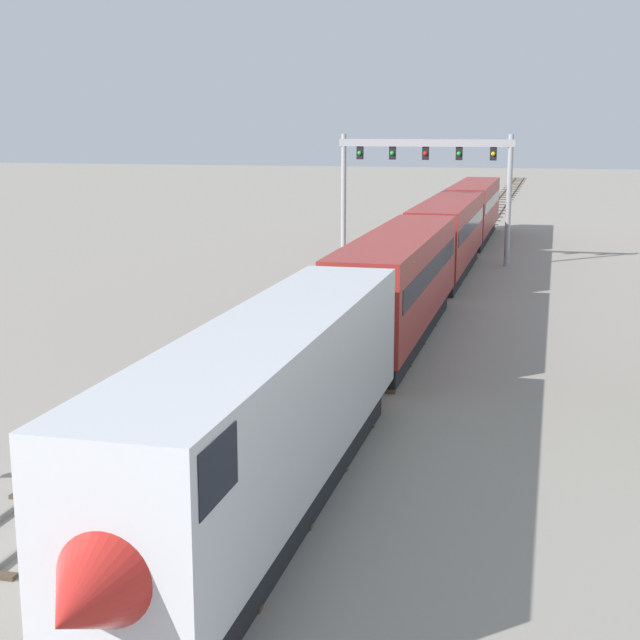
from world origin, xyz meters
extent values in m
plane|color=gray|center=(0.00, 0.00, 0.00)|extent=(400.00, 400.00, 0.00)
cube|color=slate|center=(1.28, 60.00, 0.08)|extent=(0.07, 200.00, 0.16)
cube|color=slate|center=(2.72, 60.00, 0.08)|extent=(0.07, 200.00, 0.16)
cube|color=#473828|center=(2.00, -2.00, 0.05)|extent=(2.60, 0.24, 0.10)
cube|color=#473828|center=(2.00, 2.00, 0.05)|extent=(2.60, 0.24, 0.10)
cube|color=#473828|center=(2.00, 6.00, 0.05)|extent=(2.60, 0.24, 0.10)
cube|color=#473828|center=(2.00, 10.00, 0.05)|extent=(2.60, 0.24, 0.10)
cube|color=#473828|center=(2.00, 14.00, 0.05)|extent=(2.60, 0.24, 0.10)
cube|color=#473828|center=(2.00, 18.00, 0.05)|extent=(2.60, 0.24, 0.10)
cube|color=#473828|center=(2.00, 22.00, 0.05)|extent=(2.60, 0.24, 0.10)
cube|color=#473828|center=(2.00, 26.00, 0.05)|extent=(2.60, 0.24, 0.10)
cube|color=#473828|center=(2.00, 30.00, 0.05)|extent=(2.60, 0.24, 0.10)
cube|color=#473828|center=(2.00, 34.00, 0.05)|extent=(2.60, 0.24, 0.10)
cube|color=#473828|center=(2.00, 38.00, 0.05)|extent=(2.60, 0.24, 0.10)
cube|color=#473828|center=(2.00, 42.00, 0.05)|extent=(2.60, 0.24, 0.10)
cube|color=#473828|center=(2.00, 46.00, 0.05)|extent=(2.60, 0.24, 0.10)
cube|color=#473828|center=(2.00, 50.00, 0.05)|extent=(2.60, 0.24, 0.10)
cube|color=#473828|center=(2.00, 54.00, 0.05)|extent=(2.60, 0.24, 0.10)
cube|color=#473828|center=(2.00, 58.00, 0.05)|extent=(2.60, 0.24, 0.10)
cube|color=#473828|center=(2.00, 62.00, 0.05)|extent=(2.60, 0.24, 0.10)
cube|color=#473828|center=(2.00, 66.00, 0.05)|extent=(2.60, 0.24, 0.10)
cube|color=#473828|center=(2.00, 70.00, 0.05)|extent=(2.60, 0.24, 0.10)
cube|color=#473828|center=(2.00, 74.00, 0.05)|extent=(2.60, 0.24, 0.10)
cube|color=#473828|center=(2.00, 78.00, 0.05)|extent=(2.60, 0.24, 0.10)
cube|color=#473828|center=(2.00, 82.00, 0.05)|extent=(2.60, 0.24, 0.10)
cube|color=#473828|center=(2.00, 86.00, 0.05)|extent=(2.60, 0.24, 0.10)
cube|color=#473828|center=(2.00, 90.00, 0.05)|extent=(2.60, 0.24, 0.10)
cube|color=#473828|center=(2.00, 94.00, 0.05)|extent=(2.60, 0.24, 0.10)
cube|color=#473828|center=(2.00, 98.00, 0.05)|extent=(2.60, 0.24, 0.10)
cube|color=#473828|center=(2.00, 102.00, 0.05)|extent=(2.60, 0.24, 0.10)
cube|color=#473828|center=(2.00, 106.00, 0.05)|extent=(2.60, 0.24, 0.10)
cube|color=#473828|center=(2.00, 110.00, 0.05)|extent=(2.60, 0.24, 0.10)
cube|color=#473828|center=(2.00, 114.00, 0.05)|extent=(2.60, 0.24, 0.10)
cube|color=#473828|center=(2.00, 118.00, 0.05)|extent=(2.60, 0.24, 0.10)
cube|color=#473828|center=(2.00, 122.00, 0.05)|extent=(2.60, 0.24, 0.10)
cube|color=#473828|center=(2.00, 126.00, 0.05)|extent=(2.60, 0.24, 0.10)
cube|color=#473828|center=(2.00, 130.00, 0.05)|extent=(2.60, 0.24, 0.10)
cube|color=#473828|center=(2.00, 134.00, 0.05)|extent=(2.60, 0.24, 0.10)
cube|color=#473828|center=(2.00, 138.00, 0.05)|extent=(2.60, 0.24, 0.10)
cube|color=#473828|center=(2.00, 142.00, 0.05)|extent=(2.60, 0.24, 0.10)
cube|color=#473828|center=(2.00, 146.00, 0.05)|extent=(2.60, 0.24, 0.10)
cube|color=#473828|center=(2.00, 150.00, 0.05)|extent=(2.60, 0.24, 0.10)
cube|color=#473828|center=(2.00, 154.00, 0.05)|extent=(2.60, 0.24, 0.10)
cube|color=#473828|center=(2.00, 158.00, 0.05)|extent=(2.60, 0.24, 0.10)
cube|color=slate|center=(-4.22, 40.00, 0.08)|extent=(0.07, 160.00, 0.16)
cube|color=slate|center=(-2.78, 40.00, 0.08)|extent=(0.07, 160.00, 0.16)
cube|color=#473828|center=(-3.50, 2.00, 0.05)|extent=(2.60, 0.24, 0.10)
cube|color=#473828|center=(-3.50, 6.00, 0.05)|extent=(2.60, 0.24, 0.10)
cube|color=#473828|center=(-3.50, 10.00, 0.05)|extent=(2.60, 0.24, 0.10)
cube|color=#473828|center=(-3.50, 14.00, 0.05)|extent=(2.60, 0.24, 0.10)
cube|color=#473828|center=(-3.50, 18.00, 0.05)|extent=(2.60, 0.24, 0.10)
cube|color=#473828|center=(-3.50, 22.00, 0.05)|extent=(2.60, 0.24, 0.10)
cube|color=#473828|center=(-3.50, 26.00, 0.05)|extent=(2.60, 0.24, 0.10)
cube|color=#473828|center=(-3.50, 30.00, 0.05)|extent=(2.60, 0.24, 0.10)
cube|color=#473828|center=(-3.50, 34.00, 0.05)|extent=(2.60, 0.24, 0.10)
cube|color=#473828|center=(-3.50, 38.00, 0.05)|extent=(2.60, 0.24, 0.10)
cube|color=#473828|center=(-3.50, 42.00, 0.05)|extent=(2.60, 0.24, 0.10)
cube|color=#473828|center=(-3.50, 46.00, 0.05)|extent=(2.60, 0.24, 0.10)
cube|color=#473828|center=(-3.50, 50.00, 0.05)|extent=(2.60, 0.24, 0.10)
cube|color=#473828|center=(-3.50, 54.00, 0.05)|extent=(2.60, 0.24, 0.10)
cube|color=#473828|center=(-3.50, 58.00, 0.05)|extent=(2.60, 0.24, 0.10)
cube|color=#473828|center=(-3.50, 62.00, 0.05)|extent=(2.60, 0.24, 0.10)
cube|color=#473828|center=(-3.50, 66.00, 0.05)|extent=(2.60, 0.24, 0.10)
cube|color=#473828|center=(-3.50, 70.00, 0.05)|extent=(2.60, 0.24, 0.10)
cube|color=#473828|center=(-3.50, 74.00, 0.05)|extent=(2.60, 0.24, 0.10)
cube|color=#473828|center=(-3.50, 78.00, 0.05)|extent=(2.60, 0.24, 0.10)
cube|color=#473828|center=(-3.50, 82.00, 0.05)|extent=(2.60, 0.24, 0.10)
cube|color=#473828|center=(-3.50, 86.00, 0.05)|extent=(2.60, 0.24, 0.10)
cube|color=#473828|center=(-3.50, 90.00, 0.05)|extent=(2.60, 0.24, 0.10)
cube|color=#473828|center=(-3.50, 94.00, 0.05)|extent=(2.60, 0.24, 0.10)
cube|color=#473828|center=(-3.50, 98.00, 0.05)|extent=(2.60, 0.24, 0.10)
cube|color=#473828|center=(-3.50, 102.00, 0.05)|extent=(2.60, 0.24, 0.10)
cube|color=#473828|center=(-3.50, 106.00, 0.05)|extent=(2.60, 0.24, 0.10)
cube|color=#473828|center=(-3.50, 110.00, 0.05)|extent=(2.60, 0.24, 0.10)
cube|color=#473828|center=(-3.50, 114.00, 0.05)|extent=(2.60, 0.24, 0.10)
cube|color=#473828|center=(-3.50, 118.00, 0.05)|extent=(2.60, 0.24, 0.10)
cube|color=silver|center=(2.00, 3.18, 2.90)|extent=(3.00, 18.36, 3.80)
cone|color=#B2231E|center=(2.00, -6.20, 2.50)|extent=(2.88, 2.60, 2.88)
cube|color=black|center=(2.00, -4.80, 4.04)|extent=(3.04, 1.80, 1.10)
cube|color=black|center=(2.00, 3.18, 0.50)|extent=(2.52, 16.53, 1.00)
cube|color=maroon|center=(2.00, 22.54, 2.90)|extent=(3.00, 18.36, 3.80)
cube|color=black|center=(2.00, 22.54, 3.30)|extent=(3.04, 16.89, 0.90)
cube|color=black|center=(2.00, 22.54, 0.50)|extent=(2.52, 16.53, 1.00)
cube|color=maroon|center=(2.00, 41.91, 2.90)|extent=(3.00, 18.36, 3.80)
cube|color=black|center=(2.00, 41.91, 3.30)|extent=(3.04, 16.89, 0.90)
cube|color=black|center=(2.00, 41.91, 0.50)|extent=(2.52, 16.53, 1.00)
cube|color=maroon|center=(2.00, 61.27, 2.90)|extent=(3.00, 18.36, 3.80)
cube|color=black|center=(2.00, 61.27, 3.30)|extent=(3.04, 16.89, 0.90)
cube|color=black|center=(2.00, 61.27, 0.50)|extent=(2.52, 16.53, 1.00)
cylinder|color=#999BA0|center=(-6.00, 46.90, 4.46)|extent=(0.36, 0.36, 8.91)
cylinder|color=#999BA0|center=(5.50, 46.90, 4.46)|extent=(0.36, 0.36, 8.91)
cube|color=#999BA0|center=(-0.25, 46.90, 8.31)|extent=(12.10, 0.36, 0.50)
cube|color=black|center=(-4.85, 46.95, 7.61)|extent=(0.44, 0.32, 0.90)
sphere|color=green|center=(-4.85, 46.76, 7.61)|extent=(0.28, 0.28, 0.28)
cube|color=black|center=(-2.55, 46.95, 7.61)|extent=(0.44, 0.32, 0.90)
sphere|color=green|center=(-2.55, 46.76, 7.61)|extent=(0.28, 0.28, 0.28)
cube|color=black|center=(-0.25, 46.95, 7.61)|extent=(0.44, 0.32, 0.90)
sphere|color=red|center=(-0.25, 46.76, 7.61)|extent=(0.28, 0.28, 0.28)
cube|color=black|center=(2.05, 46.95, 7.61)|extent=(0.44, 0.32, 0.90)
sphere|color=green|center=(2.05, 46.76, 7.61)|extent=(0.28, 0.28, 0.28)
cube|color=black|center=(4.35, 46.95, 7.61)|extent=(0.44, 0.32, 0.90)
sphere|color=yellow|center=(4.35, 46.76, 7.61)|extent=(0.28, 0.28, 0.28)
camera|label=1|loc=(8.59, -18.35, 9.50)|focal=52.74mm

